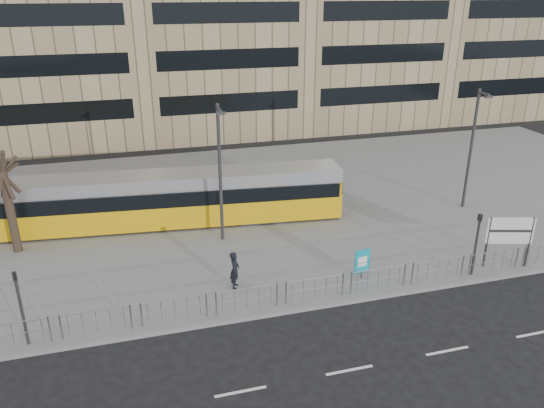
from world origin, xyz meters
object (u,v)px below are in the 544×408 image
object	(u,v)px
traffic_light_east	(477,237)
lamp_post_west	(220,168)
lamp_post_east	(472,144)
station_sign	(510,233)
pedestrian	(235,270)
tram	(114,202)
ad_panel	(362,262)
traffic_light_west	(19,299)

from	to	relation	value
traffic_light_east	lamp_post_west	distance (m)	12.78
lamp_post_east	station_sign	bearing A→B (deg)	-109.71
station_sign	lamp_post_west	distance (m)	14.41
pedestrian	traffic_light_east	bearing A→B (deg)	-78.94
tram	traffic_light_east	xyz separation A→B (m)	(16.05, -10.03, 0.47)
tram	ad_panel	distance (m)	14.11
traffic_light_east	ad_panel	bearing A→B (deg)	153.97
pedestrian	lamp_post_west	xyz separation A→B (m)	(0.38, 4.93, 3.16)
traffic_light_east	traffic_light_west	bearing A→B (deg)	165.62
station_sign	tram	bearing A→B (deg)	167.91
ad_panel	lamp_post_west	xyz separation A→B (m)	(-5.43, 5.78, 3.16)
traffic_light_east	station_sign	bearing A→B (deg)	-6.67
ad_panel	traffic_light_east	distance (m)	5.39
ad_panel	traffic_light_west	xyz separation A→B (m)	(-14.25, -1.04, 1.10)
pedestrian	traffic_light_west	size ratio (longest dim) A/B	0.57
lamp_post_west	lamp_post_east	xyz separation A→B (m)	(15.13, 0.45, -0.05)
station_sign	ad_panel	xyz separation A→B (m)	(-7.18, 0.81, -0.91)
traffic_light_west	lamp_post_west	size ratio (longest dim) A/B	0.42
traffic_light_west	lamp_post_east	bearing A→B (deg)	0.93
lamp_post_west	lamp_post_east	size ratio (longest dim) A/B	1.01
tram	station_sign	xyz separation A→B (m)	(18.06, -9.76, 0.27)
traffic_light_east	lamp_post_east	bearing A→B (deg)	43.89
traffic_light_west	lamp_post_east	xyz separation A→B (m)	(23.96, 7.27, 2.01)
pedestrian	traffic_light_east	size ratio (longest dim) A/B	0.57
tram	ad_panel	bearing A→B (deg)	-33.59
tram	traffic_light_east	size ratio (longest dim) A/B	8.27
lamp_post_east	ad_panel	bearing A→B (deg)	-147.29
tram	traffic_light_east	world-z (taller)	traffic_light_east
pedestrian	lamp_post_west	world-z (taller)	lamp_post_west
station_sign	lamp_post_east	distance (m)	7.79
station_sign	lamp_post_east	world-z (taller)	lamp_post_east
tram	ad_panel	size ratio (longest dim) A/B	17.21
station_sign	lamp_post_east	bearing A→B (deg)	86.59
traffic_light_west	tram	bearing A→B (deg)	55.41
station_sign	ad_panel	world-z (taller)	station_sign
tram	lamp_post_east	xyz separation A→B (m)	(20.58, -2.72, 2.47)
tram	traffic_light_east	distance (m)	18.93
ad_panel	tram	bearing A→B (deg)	130.85
traffic_light_east	lamp_post_west	world-z (taller)	lamp_post_west
pedestrian	traffic_light_west	world-z (taller)	traffic_light_west
station_sign	traffic_light_east	distance (m)	2.05
traffic_light_east	lamp_post_east	distance (m)	8.83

